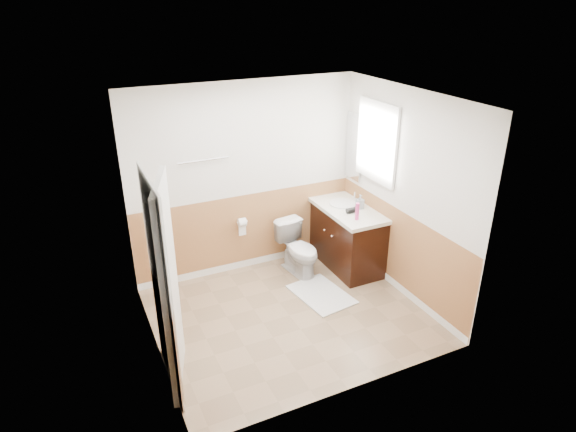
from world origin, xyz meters
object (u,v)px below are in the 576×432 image
toilet (299,249)px  vanity_cabinet (347,239)px  bath_mat (321,294)px  lotion_bottle (357,211)px  soap_dispenser (360,202)px

toilet → vanity_cabinet: vanity_cabinet is taller
bath_mat → vanity_cabinet: bearing=37.7°
vanity_cabinet → lotion_bottle: 0.67m
vanity_cabinet → lotion_bottle: (-0.10, -0.35, 0.56)m
toilet → bath_mat: bearing=-97.8°
toilet → vanity_cabinet: (0.67, -0.11, 0.06)m
bath_mat → soap_dispenser: soap_dispenser is taller
soap_dispenser → vanity_cabinet: bearing=150.2°
lotion_bottle → soap_dispenser: lotion_bottle is taller
vanity_cabinet → soap_dispenser: (0.12, -0.07, 0.55)m
toilet → soap_dispenser: (0.79, -0.18, 0.60)m
lotion_bottle → toilet: bearing=141.6°
toilet → soap_dispenser: bearing=-20.4°
vanity_cabinet → soap_dispenser: size_ratio=5.73×
vanity_cabinet → toilet: bearing=171.0°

